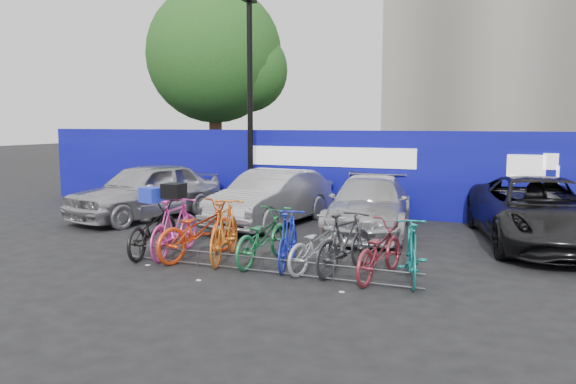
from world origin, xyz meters
The scene contains 21 objects.
ground centered at (0.00, 0.00, 0.00)m, with size 100.00×100.00×0.00m, color black.
hoarding centered at (0.01, 6.00, 1.20)m, with size 22.00×0.18×2.40m.
tree centered at (-6.77, 10.06, 5.07)m, with size 5.40×5.20×7.80m.
lamppost centered at (-3.20, 5.40, 3.27)m, with size 0.25×0.50×6.11m.
bike_rack centered at (0.00, -0.60, 0.16)m, with size 5.60×0.03×0.30m.
car_0 centered at (-5.36, 3.34, 0.77)m, with size 1.82×4.52×1.54m, color #ACABB0.
car_1 centered at (-1.78, 3.73, 0.70)m, with size 1.49×4.27×1.41m, color #A0A0A5.
car_2 centered at (0.77, 3.81, 0.66)m, with size 1.84×4.53×1.32m, color #B4B5B9.
car_3 centered at (4.52, 3.76, 0.73)m, with size 2.41×5.22×1.45m, color black.
bike_0 centered at (-2.64, -0.13, 0.53)m, with size 0.70×2.00×1.05m, color black.
bike_1 centered at (-2.14, -0.08, 0.58)m, with size 0.54×1.92×1.16m, color #E940AE.
bike_2 centered at (-1.63, -0.04, 0.55)m, with size 0.73×2.10×1.11m, color red.
bike_3 centered at (-1.04, -0.06, 0.59)m, with size 0.56×1.97×1.18m, color orange.
bike_4 centered at (-0.31, 0.07, 0.51)m, with size 0.67×1.93×1.01m, color #207340.
bike_5 centered at (0.24, -0.01, 0.52)m, with size 0.49×1.74×1.04m, color #1927B6.
bike_6 centered at (0.80, -0.01, 0.46)m, with size 0.61×1.76×0.92m, color #A9ACB0.
bike_7 centered at (1.32, -0.02, 0.54)m, with size 0.51×1.81×1.09m, color #262629.
bike_8 centered at (1.95, -0.12, 0.49)m, with size 0.65×1.86×0.98m, color maroon.
bike_9 centered at (2.49, -0.12, 0.52)m, with size 0.49×1.73×1.04m, color #16807D.
cargo_crate centered at (-2.64, -0.13, 1.20)m, with size 0.41×0.31×0.29m, color #1C2FD0.
cargo_topcase centered at (-2.14, -0.08, 1.30)m, with size 0.39×0.35×0.29m, color black.
Camera 1 is at (4.08, -9.23, 2.63)m, focal length 35.00 mm.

